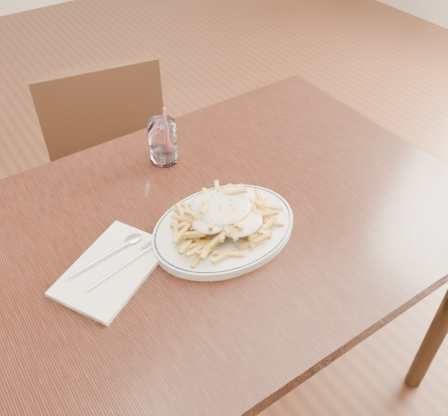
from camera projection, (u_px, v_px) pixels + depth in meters
floor at (213, 387)px, 1.61m from camera, size 7.00×7.00×0.00m
table at (209, 244)px, 1.16m from camera, size 1.20×0.80×0.75m
chair_far at (106, 151)px, 1.76m from camera, size 0.45×0.45×0.83m
fries_plate at (224, 228)px, 1.07m from camera, size 0.34×0.30×0.02m
loaded_fries at (224, 213)px, 1.03m from camera, size 0.28×0.25×0.07m
napkin at (112, 269)px, 0.99m from camera, size 0.26×0.23×0.01m
cutlery at (110, 264)px, 0.99m from camera, size 0.20×0.10×0.01m
water_glass at (163, 144)px, 1.23m from camera, size 0.07×0.07×0.15m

